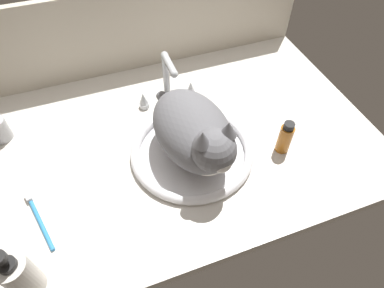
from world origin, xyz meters
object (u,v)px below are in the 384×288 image
soap_pump_bottle (20,276)px  sink_basin (192,151)px  cat (196,133)px  toothbrush (39,219)px  amber_bottle (285,138)px  faucet (168,85)px

soap_pump_bottle → sink_basin: bearing=26.6°
cat → sink_basin: bearing=96.4°
cat → soap_pump_bottle: 48.32cm
sink_basin → toothbrush: 41.95cm
amber_bottle → soap_pump_bottle: bearing=-167.9°
faucet → toothbrush: bearing=-145.4°
faucet → sink_basin: bearing=-90.0°
faucet → toothbrush: size_ratio=1.09×
faucet → amber_bottle: (24.35, -28.98, -2.67)cm
amber_bottle → faucet: bearing=130.0°
toothbrush → soap_pump_bottle: bearing=-98.4°
soap_pump_bottle → toothbrush: bearing=81.6°
faucet → cat: size_ratio=0.48×
sink_basin → cat: bearing=-83.6°
toothbrush → cat: bearing=6.5°
soap_pump_bottle → amber_bottle: bearing=12.1°
cat → faucet: bearing=90.5°
sink_basin → soap_pump_bottle: size_ratio=2.12×
sink_basin → faucet: bearing=90.0°
soap_pump_bottle → toothbrush: size_ratio=0.93×
sink_basin → cat: 9.48cm
sink_basin → soap_pump_bottle: bearing=-153.4°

